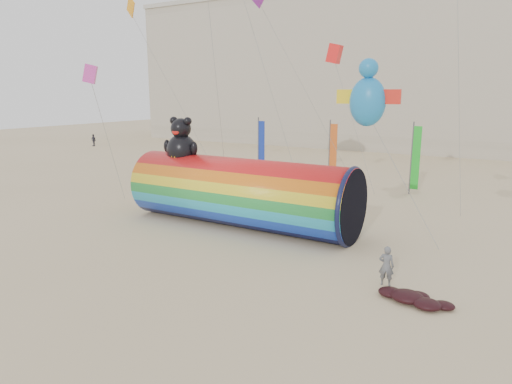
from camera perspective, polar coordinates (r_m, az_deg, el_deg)
The scene contains 6 objects.
ground at distance 22.10m, azimuth -3.14°, elevation -6.66°, with size 160.00×160.00×0.00m, color #CCB58C.
hotel_building at distance 67.62m, azimuth 10.78°, elevation 14.72°, with size 60.40×15.40×20.60m.
windsock_assembly at distance 24.80m, azimuth -1.97°, elevation 0.17°, with size 12.86×3.92×5.93m.
kite_handler at distance 18.11m, azimuth 15.99°, elevation -8.87°, with size 0.57×0.37×1.56m, color #5C5F64.
fabric_bundle at distance 17.19m, azimuth 19.05°, elevation -12.44°, with size 2.62×1.35×0.41m.
festival_banners at distance 35.75m, azimuth 9.42°, elevation 4.83°, with size 13.12×0.87×5.20m.
Camera 1 is at (11.80, -17.26, 7.16)m, focal length 32.00 mm.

